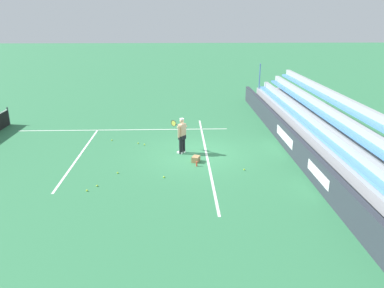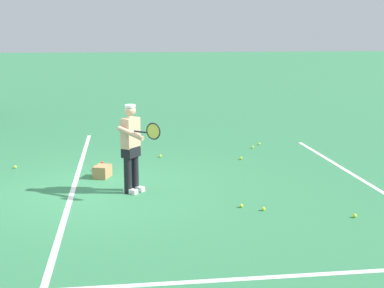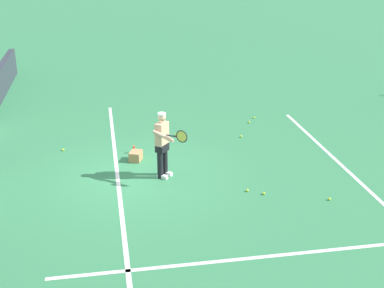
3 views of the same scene
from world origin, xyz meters
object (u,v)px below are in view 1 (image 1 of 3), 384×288
at_px(tennis_ball_midcourt, 144,145).
at_px(water_bottle, 197,164).
at_px(ball_box_cardboard, 196,159).
at_px(tennis_ball_stray_back, 138,143).
at_px(tennis_player, 182,135).
at_px(tennis_ball_near_player, 118,173).
at_px(tennis_ball_far_left, 97,186).
at_px(tennis_ball_on_baseline, 112,140).
at_px(tennis_ball_by_box, 164,177).
at_px(tennis_ball_toward_net, 244,169).
at_px(tennis_ball_far_right, 87,190).

distance_m(tennis_ball_midcourt, water_bottle, 3.86).
bearing_deg(ball_box_cardboard, tennis_ball_stray_back, 47.59).
distance_m(tennis_player, tennis_ball_midcourt, 2.41).
bearing_deg(ball_box_cardboard, tennis_ball_near_player, 110.34).
bearing_deg(tennis_ball_far_left, tennis_ball_stray_back, -11.81).
relative_size(tennis_ball_far_left, water_bottle, 0.30).
height_order(tennis_ball_on_baseline, tennis_ball_midcourt, same).
height_order(tennis_player, water_bottle, tennis_player).
bearing_deg(tennis_ball_by_box, water_bottle, -49.04).
relative_size(ball_box_cardboard, tennis_ball_toward_net, 6.06).
height_order(tennis_player, tennis_ball_far_right, tennis_player).
xyz_separation_m(tennis_player, tennis_ball_midcourt, (1.22, 1.89, -0.86)).
height_order(tennis_ball_toward_net, water_bottle, water_bottle).
distance_m(ball_box_cardboard, tennis_ball_far_left, 4.64).
xyz_separation_m(ball_box_cardboard, tennis_ball_midcourt, (2.39, 2.52, -0.10)).
distance_m(tennis_ball_by_box, tennis_ball_midcourt, 4.28).
xyz_separation_m(ball_box_cardboard, tennis_ball_on_baseline, (3.16, 4.29, -0.10)).
relative_size(tennis_ball_by_box, water_bottle, 0.30).
bearing_deg(tennis_ball_far_left, tennis_ball_midcourt, -16.16).
xyz_separation_m(tennis_player, tennis_ball_far_left, (-3.64, 3.30, -0.86)).
bearing_deg(tennis_ball_far_right, tennis_ball_near_player, -28.55).
distance_m(tennis_ball_near_player, tennis_ball_stray_back, 3.87).
bearing_deg(tennis_ball_midcourt, ball_box_cardboard, -133.54).
relative_size(ball_box_cardboard, water_bottle, 1.82).
bearing_deg(tennis_ball_toward_net, tennis_ball_on_baseline, 56.21).
xyz_separation_m(ball_box_cardboard, water_bottle, (-0.53, -0.01, -0.02)).
height_order(tennis_ball_stray_back, tennis_ball_far_right, same).
xyz_separation_m(tennis_ball_toward_net, water_bottle, (0.53, 2.00, 0.08)).
bearing_deg(ball_box_cardboard, tennis_player, 27.95).
bearing_deg(tennis_player, tennis_ball_on_baseline, 61.55).
bearing_deg(tennis_ball_by_box, tennis_ball_near_player, 75.44).
relative_size(tennis_ball_on_baseline, tennis_ball_far_left, 1.00).
height_order(tennis_ball_on_baseline, tennis_ball_near_player, same).
height_order(tennis_ball_by_box, water_bottle, water_bottle).
relative_size(tennis_player, ball_box_cardboard, 4.29).
relative_size(tennis_ball_stray_back, water_bottle, 0.30).
height_order(tennis_ball_by_box, tennis_ball_near_player, same).
distance_m(tennis_player, tennis_ball_far_right, 5.48).
height_order(tennis_ball_on_baseline, tennis_ball_toward_net, same).
distance_m(tennis_ball_far_left, water_bottle, 4.39).
height_order(tennis_ball_by_box, tennis_ball_toward_net, same).
distance_m(tennis_ball_on_baseline, tennis_ball_by_box, 5.70).
distance_m(tennis_ball_near_player, tennis_ball_far_right, 1.87).
distance_m(ball_box_cardboard, water_bottle, 0.53).
xyz_separation_m(tennis_ball_midcourt, tennis_ball_far_right, (-5.27, 1.70, 0.00)).
bearing_deg(ball_box_cardboard, tennis_ball_toward_net, -117.78).
bearing_deg(ball_box_cardboard, tennis_ball_midcourt, 46.46).
relative_size(tennis_ball_by_box, tennis_ball_far_right, 1.00).
bearing_deg(tennis_ball_near_player, ball_box_cardboard, -69.66).
bearing_deg(tennis_ball_toward_net, tennis_player, 49.74).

